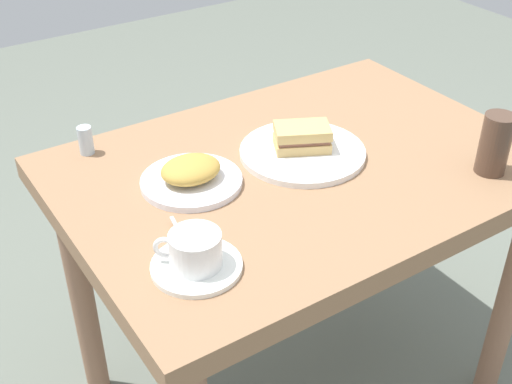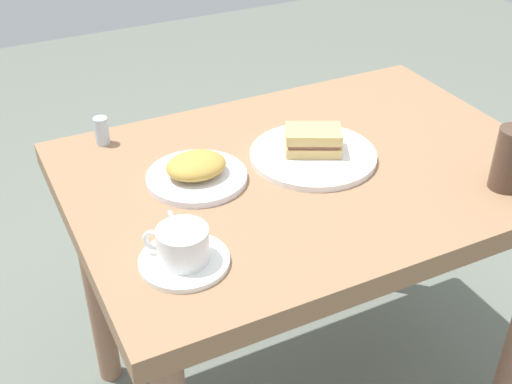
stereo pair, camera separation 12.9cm
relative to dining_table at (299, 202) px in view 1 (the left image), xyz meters
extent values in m
cube|color=#926C4C|center=(0.00, 0.00, 0.08)|extent=(1.03, 0.73, 0.05)
cylinder|color=#986C52|center=(0.44, -0.29, -0.29)|extent=(0.06, 0.06, 0.68)
cylinder|color=#986C52|center=(-0.44, 0.29, -0.29)|extent=(0.06, 0.06, 0.68)
cylinder|color=#986C52|center=(0.44, 0.29, -0.29)|extent=(0.06, 0.06, 0.68)
cylinder|color=white|center=(0.02, 0.03, 0.11)|extent=(0.28, 0.28, 0.01)
cube|color=tan|center=(0.03, 0.03, 0.13)|extent=(0.14, 0.12, 0.02)
cube|color=brown|center=(0.03, 0.03, 0.14)|extent=(0.13, 0.11, 0.01)
cube|color=tan|center=(0.03, 0.03, 0.16)|extent=(0.14, 0.12, 0.02)
cylinder|color=white|center=(-0.36, -0.18, 0.11)|extent=(0.16, 0.16, 0.01)
cylinder|color=white|center=(-0.36, -0.18, 0.14)|extent=(0.09, 0.09, 0.06)
cylinder|color=#AC6D50|center=(-0.36, -0.18, 0.17)|extent=(0.08, 0.08, 0.01)
torus|color=white|center=(-0.40, -0.15, 0.14)|extent=(0.04, 0.03, 0.04)
cube|color=silver|center=(-0.34, -0.08, 0.11)|extent=(0.02, 0.08, 0.00)
ellipsoid|color=silver|center=(-0.35, -0.12, 0.11)|extent=(0.02, 0.03, 0.01)
cylinder|color=white|center=(-0.24, 0.06, 0.11)|extent=(0.21, 0.21, 0.01)
ellipsoid|color=#B8903D|center=(-0.24, 0.06, 0.14)|extent=(0.13, 0.11, 0.04)
cylinder|color=silver|center=(-0.37, 0.30, 0.13)|extent=(0.03, 0.03, 0.06)
cylinder|color=#4F392C|center=(0.31, -0.24, 0.17)|extent=(0.06, 0.06, 0.13)
camera|label=1|loc=(-0.76, -0.98, 0.85)|focal=46.77mm
camera|label=2|loc=(-0.65, -1.04, 0.85)|focal=46.77mm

